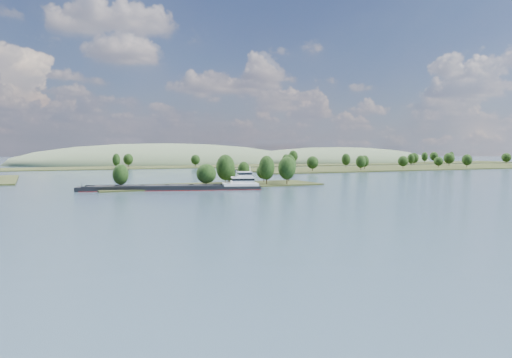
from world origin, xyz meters
name	(u,v)px	position (x,y,z in m)	size (l,w,h in m)	color
ground	(270,198)	(0.00, 120.00, 0.00)	(1800.00, 1800.00, 0.00)	#334758
tree_island	(229,177)	(8.07, 177.99, 4.16)	(100.00, 32.81, 14.81)	#272E14
right_bank	(421,167)	(232.00, 299.68, 1.00)	(320.00, 90.00, 13.46)	#272E14
back_shoreline	(136,167)	(9.16, 399.84, 0.64)	(900.00, 60.00, 15.11)	#272E14
hill_east	(337,162)	(260.00, 470.00, 0.00)	(260.00, 140.00, 36.00)	#47593D
hill_west	(166,164)	(60.00, 500.00, 0.00)	(320.00, 160.00, 44.00)	#47593D
cargo_barge	(184,187)	(-16.92, 165.19, 1.25)	(72.96, 28.37, 9.93)	black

